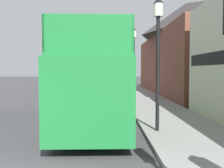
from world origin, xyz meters
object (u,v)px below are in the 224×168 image
lamp_post_nearest (158,39)px  lamp_post_second (134,51)px  tour_bus (95,83)px  parked_car_ahead_of_bus (110,91)px  lamp_post_third (126,61)px

lamp_post_nearest → lamp_post_second: (0.02, 8.70, 0.22)m
lamp_post_second → tour_bus: bearing=-111.4°
lamp_post_second → lamp_post_nearest: bearing=-90.1°
tour_bus → lamp_post_nearest: 3.94m
parked_car_ahead_of_bus → lamp_post_third: 7.27m
lamp_post_second → lamp_post_third: lamp_post_second is taller
lamp_post_nearest → lamp_post_second: lamp_post_second is taller
parked_car_ahead_of_bus → lamp_post_nearest: lamp_post_nearest is taller
parked_car_ahead_of_bus → lamp_post_third: lamp_post_third is taller
tour_bus → lamp_post_nearest: size_ratio=2.22×
tour_bus → lamp_post_third: size_ratio=2.33×
parked_car_ahead_of_bus → lamp_post_nearest: size_ratio=0.90×
parked_car_ahead_of_bus → lamp_post_nearest: bearing=-81.1°
tour_bus → lamp_post_second: bearing=68.0°
lamp_post_nearest → lamp_post_second: size_ratio=0.93×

